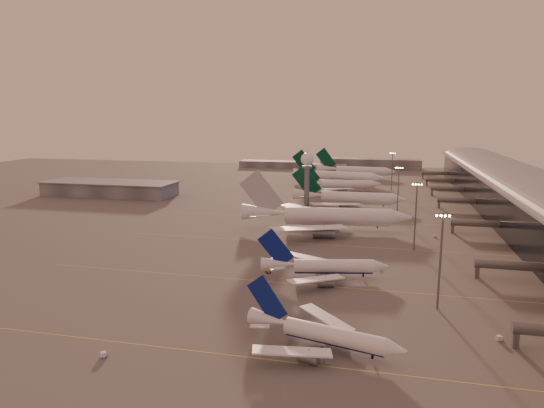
# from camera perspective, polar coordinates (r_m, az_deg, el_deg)

# --- Properties ---
(ground) EXTENTS (700.00, 700.00, 0.00)m
(ground) POSITION_cam_1_polar(r_m,az_deg,el_deg) (138.67, -6.13, -10.04)
(ground) COLOR #565454
(ground) RESTS_ON ground
(taxiway_markings) EXTENTS (180.00, 185.25, 0.02)m
(taxiway_markings) POSITION_cam_1_polar(r_m,az_deg,el_deg) (185.32, 8.55, -4.81)
(taxiway_markings) COLOR gold
(taxiway_markings) RESTS_ON ground
(terminal) EXTENTS (57.00, 362.00, 23.04)m
(terminal) POSITION_cam_1_polar(r_m,az_deg,el_deg) (244.10, 28.28, 0.26)
(terminal) COLOR black
(terminal) RESTS_ON ground
(hangar) EXTENTS (82.00, 27.00, 8.50)m
(hangar) POSITION_cam_1_polar(r_m,az_deg,el_deg) (312.41, -18.55, 1.78)
(hangar) COLOR slate
(hangar) RESTS_ON ground
(radar_tower) EXTENTS (6.40, 6.40, 31.10)m
(radar_tower) POSITION_cam_1_polar(r_m,az_deg,el_deg) (246.98, 4.14, 4.03)
(radar_tower) COLOR slate
(radar_tower) RESTS_ON ground
(mast_a) EXTENTS (3.60, 0.56, 25.00)m
(mast_a) POSITION_cam_1_polar(r_m,az_deg,el_deg) (127.97, 19.21, -5.86)
(mast_a) COLOR slate
(mast_a) RESTS_ON ground
(mast_b) EXTENTS (3.60, 0.56, 25.00)m
(mast_b) POSITION_cam_1_polar(r_m,az_deg,el_deg) (181.07, 16.55, -1.03)
(mast_b) COLOR slate
(mast_b) RESTS_ON ground
(mast_c) EXTENTS (3.60, 0.56, 25.00)m
(mast_c) POSITION_cam_1_polar(r_m,az_deg,el_deg) (235.02, 14.62, 1.62)
(mast_c) COLOR slate
(mast_c) RESTS_ON ground
(mast_d) EXTENTS (3.60, 0.56, 25.00)m
(mast_d) POSITION_cam_1_polar(r_m,az_deg,el_deg) (324.26, 13.95, 3.99)
(mast_d) COLOR slate
(mast_d) RESTS_ON ground
(distant_horizon) EXTENTS (165.00, 37.50, 9.00)m
(distant_horizon) POSITION_cam_1_polar(r_m,az_deg,el_deg) (451.60, 7.98, 4.68)
(distant_horizon) COLOR slate
(distant_horizon) RESTS_ON ground
(narrowbody_near) EXTENTS (35.04, 27.61, 13.96)m
(narrowbody_near) POSITION_cam_1_polar(r_m,az_deg,el_deg) (105.39, 6.01, -15.23)
(narrowbody_near) COLOR white
(narrowbody_near) RESTS_ON ground
(narrowbody_mid) EXTENTS (38.79, 30.65, 15.33)m
(narrowbody_mid) POSITION_cam_1_polar(r_m,az_deg,el_deg) (147.19, 6.18, -7.54)
(narrowbody_mid) COLOR white
(narrowbody_mid) RESTS_ON ground
(widebody_white) EXTENTS (72.74, 57.98, 25.62)m
(widebody_white) POSITION_cam_1_polar(r_m,az_deg,el_deg) (207.31, 6.38, -1.87)
(widebody_white) COLOR white
(widebody_white) RESTS_ON ground
(greentail_a) EXTENTS (60.36, 48.78, 21.94)m
(greentail_a) POSITION_cam_1_polar(r_m,az_deg,el_deg) (259.99, 9.05, 0.45)
(greentail_a) COLOR white
(greentail_a) RESTS_ON ground
(greentail_b) EXTENTS (52.23, 41.70, 19.28)m
(greentail_b) POSITION_cam_1_polar(r_m,az_deg,el_deg) (313.47, 8.08, 2.08)
(greentail_b) COLOR white
(greentail_b) RESTS_ON ground
(greentail_c) EXTENTS (65.90, 52.93, 23.98)m
(greentail_c) POSITION_cam_1_polar(r_m,az_deg,el_deg) (347.45, 7.71, 3.04)
(greentail_c) COLOR white
(greentail_c) RESTS_ON ground
(greentail_d) EXTENTS (62.79, 50.50, 22.82)m
(greentail_d) POSITION_cam_1_polar(r_m,az_deg,el_deg) (387.03, 9.79, 3.70)
(greentail_d) COLOR white
(greentail_d) RESTS_ON ground
(gsv_truck_a) EXTENTS (5.58, 5.31, 2.29)m
(gsv_truck_a) POSITION_cam_1_polar(r_m,az_deg,el_deg) (107.97, -19.00, -16.09)
(gsv_truck_a) COLOR white
(gsv_truck_a) RESTS_ON ground
(gsv_tug_near) EXTENTS (3.07, 4.02, 1.02)m
(gsv_tug_near) POSITION_cam_1_polar(r_m,az_deg,el_deg) (104.66, -1.75, -16.77)
(gsv_tug_near) COLOR orange
(gsv_tug_near) RESTS_ON ground
(gsv_catering_a) EXTENTS (5.57, 3.96, 4.18)m
(gsv_catering_a) POSITION_cam_1_polar(r_m,az_deg,el_deg) (119.52, 25.32, -13.40)
(gsv_catering_a) COLOR white
(gsv_catering_a) RESTS_ON ground
(gsv_tug_mid) EXTENTS (3.20, 3.58, 0.88)m
(gsv_tug_mid) POSITION_cam_1_polar(r_m,az_deg,el_deg) (151.66, -0.46, -7.99)
(gsv_tug_mid) COLOR orange
(gsv_tug_mid) RESTS_ON ground
(gsv_truck_b) EXTENTS (5.35, 2.52, 2.08)m
(gsv_truck_b) POSITION_cam_1_polar(r_m,az_deg,el_deg) (160.39, 12.58, -6.98)
(gsv_truck_b) COLOR white
(gsv_truck_b) RESTS_ON ground
(gsv_truck_c) EXTENTS (5.10, 3.56, 1.95)m
(gsv_truck_c) POSITION_cam_1_polar(r_m,az_deg,el_deg) (201.09, -0.10, -3.19)
(gsv_truck_c) COLOR orange
(gsv_truck_c) RESTS_ON ground
(gsv_catering_b) EXTENTS (4.81, 3.57, 3.61)m
(gsv_catering_b) POSITION_cam_1_polar(r_m,az_deg,el_deg) (205.51, 18.65, -3.22)
(gsv_catering_b) COLOR white
(gsv_catering_b) RESTS_ON ground
(gsv_tug_far) EXTENTS (4.13, 3.93, 1.02)m
(gsv_tug_far) POSITION_cam_1_polar(r_m,az_deg,el_deg) (222.61, 3.68, -2.00)
(gsv_tug_far) COLOR white
(gsv_tug_far) RESTS_ON ground
(gsv_truck_d) EXTENTS (2.46, 6.14, 2.45)m
(gsv_truck_d) POSITION_cam_1_polar(r_m,az_deg,el_deg) (263.40, -0.63, 0.13)
(gsv_truck_d) COLOR white
(gsv_truck_d) RESTS_ON ground
(gsv_tug_hangar) EXTENTS (4.01, 2.41, 1.15)m
(gsv_tug_hangar) POSITION_cam_1_polar(r_m,az_deg,el_deg) (282.21, 11.05, 0.49)
(gsv_tug_hangar) COLOR orange
(gsv_tug_hangar) RESTS_ON ground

